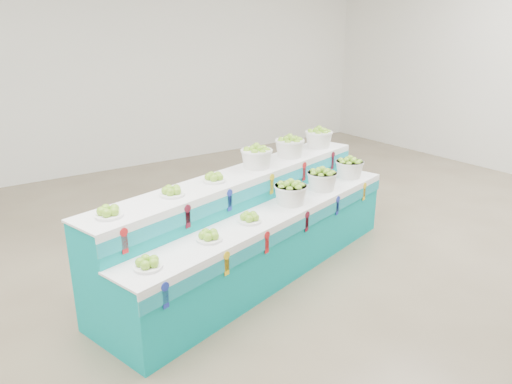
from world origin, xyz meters
TOP-DOWN VIEW (x-y plane):
  - ground at (0.00, 0.00)m, footprint 10.00×10.00m
  - back_wall at (0.00, 5.00)m, footprint 10.00×0.00m
  - display_stand at (-0.64, 0.44)m, footprint 3.76×1.87m
  - plate_lower_left at (-2.06, -0.19)m, footprint 0.28×0.28m
  - plate_lower_mid at (-1.44, -0.02)m, footprint 0.28×0.28m
  - plate_lower_right at (-0.93, 0.12)m, footprint 0.28×0.28m
  - basket_lower_left at (-0.31, 0.29)m, footprint 0.41×0.41m
  - basket_lower_mid at (0.26, 0.45)m, footprint 0.41×0.41m
  - basket_lower_right at (0.84, 0.61)m, footprint 0.41×0.41m
  - plate_upper_left at (-2.18, 0.25)m, footprint 0.28×0.28m
  - plate_upper_mid at (-1.55, 0.42)m, footprint 0.28×0.28m
  - plate_upper_right at (-1.04, 0.56)m, footprint 0.28×0.28m
  - basket_upper_left at (-0.43, 0.73)m, footprint 0.41×0.41m
  - basket_upper_mid at (0.14, 0.88)m, footprint 0.41×0.41m
  - basket_upper_right at (0.73, 1.04)m, footprint 0.41×0.41m

SIDE VIEW (x-z plane):
  - ground at x=0.00m, z-range 0.00..0.00m
  - display_stand at x=-0.64m, z-range 0.00..1.02m
  - plate_lower_left at x=-2.06m, z-range 0.72..0.82m
  - plate_lower_mid at x=-1.44m, z-range 0.72..0.82m
  - plate_lower_right at x=-0.93m, z-range 0.72..0.82m
  - basket_lower_left at x=-0.31m, z-range 0.72..0.96m
  - basket_lower_mid at x=0.26m, z-range 0.72..0.96m
  - basket_lower_right at x=0.84m, z-range 0.72..0.96m
  - plate_upper_left at x=-2.18m, z-range 1.02..1.12m
  - plate_upper_mid at x=-1.55m, z-range 1.02..1.12m
  - plate_upper_right at x=-1.04m, z-range 1.02..1.12m
  - basket_upper_left at x=-0.43m, z-range 1.02..1.26m
  - basket_upper_mid at x=0.14m, z-range 1.02..1.26m
  - basket_upper_right at x=0.73m, z-range 1.02..1.26m
  - back_wall at x=0.00m, z-range -3.00..7.00m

